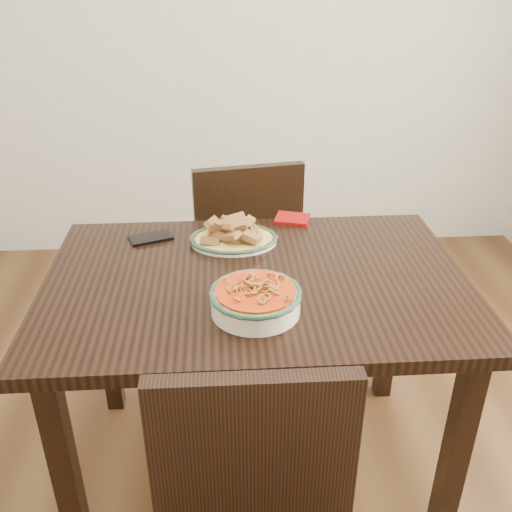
{
  "coord_description": "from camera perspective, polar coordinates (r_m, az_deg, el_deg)",
  "views": [
    {
      "loc": [
        -0.04,
        -1.38,
        1.58
      ],
      "look_at": [
        0.06,
        0.07,
        0.81
      ],
      "focal_mm": 40.0,
      "sensor_mm": 36.0,
      "label": 1
    }
  ],
  "objects": [
    {
      "name": "floor",
      "position": [
        2.1,
        -1.66,
        -20.88
      ],
      "size": [
        3.5,
        3.5,
        0.0
      ],
      "primitive_type": "plane",
      "color": "#3D2613",
      "rests_on": "ground"
    },
    {
      "name": "wall_back",
      "position": [
        3.14,
        -3.51,
        22.9
      ],
      "size": [
        3.5,
        0.1,
        2.6
      ],
      "primitive_type": "cube",
      "color": "beige",
      "rests_on": "ground"
    },
    {
      "name": "dining_table",
      "position": [
        1.7,
        0.05,
        -4.97
      ],
      "size": [
        1.23,
        0.82,
        0.75
      ],
      "color": "black",
      "rests_on": "ground"
    },
    {
      "name": "chair_far",
      "position": [
        2.36,
        -1.24,
        0.8
      ],
      "size": [
        0.48,
        0.48,
        0.89
      ],
      "rotation": [
        0.0,
        0.0,
        3.3
      ],
      "color": "black",
      "rests_on": "ground"
    },
    {
      "name": "fish_plate",
      "position": [
        1.83,
        -2.26,
        2.59
      ],
      "size": [
        0.28,
        0.22,
        0.11
      ],
      "color": "white",
      "rests_on": "dining_table"
    },
    {
      "name": "noodle_bowl",
      "position": [
        1.48,
        -0.05,
        -4.14
      ],
      "size": [
        0.24,
        0.24,
        0.08
      ],
      "color": "white",
      "rests_on": "dining_table"
    },
    {
      "name": "smartphone",
      "position": [
        1.9,
        -10.47,
        1.8
      ],
      "size": [
        0.15,
        0.12,
        0.01
      ],
      "primitive_type": "cube",
      "rotation": [
        0.0,
        0.0,
        0.36
      ],
      "color": "black",
      "rests_on": "dining_table"
    },
    {
      "name": "napkin",
      "position": [
        2.01,
        3.65,
        3.74
      ],
      "size": [
        0.14,
        0.12,
        0.01
      ],
      "primitive_type": "cube",
      "rotation": [
        0.0,
        0.0,
        -0.29
      ],
      "color": "maroon",
      "rests_on": "dining_table"
    }
  ]
}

